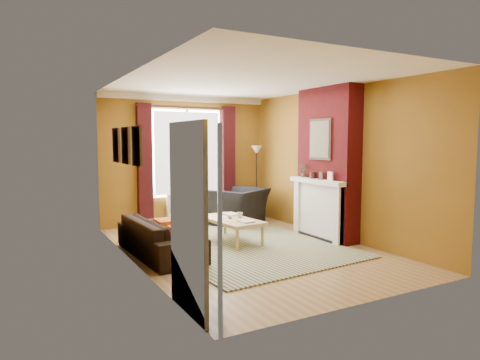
{
  "coord_description": "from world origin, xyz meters",
  "views": [
    {
      "loc": [
        -3.5,
        -6.18,
        1.84
      ],
      "look_at": [
        0.0,
        0.25,
        1.15
      ],
      "focal_mm": 32.0,
      "sensor_mm": 36.0,
      "label": 1
    }
  ],
  "objects_px": {
    "sofa": "(160,237)",
    "armchair": "(238,206)",
    "wicker_stool": "(218,213)",
    "floor_lamp": "(256,161)",
    "coffee_table": "(231,221)"
  },
  "relations": [
    {
      "from": "sofa",
      "to": "armchair",
      "type": "bearing_deg",
      "value": -56.99
    },
    {
      "from": "sofa",
      "to": "wicker_stool",
      "type": "height_order",
      "value": "sofa"
    },
    {
      "from": "sofa",
      "to": "wicker_stool",
      "type": "relative_size",
      "value": 5.01
    },
    {
      "from": "sofa",
      "to": "wicker_stool",
      "type": "distance_m",
      "value": 2.91
    },
    {
      "from": "armchair",
      "to": "floor_lamp",
      "type": "xyz_separation_m",
      "value": [
        0.67,
        0.32,
        0.96
      ]
    },
    {
      "from": "wicker_stool",
      "to": "sofa",
      "type": "bearing_deg",
      "value": -134.28
    },
    {
      "from": "sofa",
      "to": "armchair",
      "type": "xyz_separation_m",
      "value": [
        2.3,
        1.66,
        0.09
      ]
    },
    {
      "from": "wicker_stool",
      "to": "armchair",
      "type": "bearing_deg",
      "value": -57.43
    },
    {
      "from": "sofa",
      "to": "floor_lamp",
      "type": "height_order",
      "value": "floor_lamp"
    },
    {
      "from": "sofa",
      "to": "floor_lamp",
      "type": "distance_m",
      "value": 3.72
    },
    {
      "from": "armchair",
      "to": "floor_lamp",
      "type": "relative_size",
      "value": 0.7
    },
    {
      "from": "sofa",
      "to": "coffee_table",
      "type": "distance_m",
      "value": 1.39
    },
    {
      "from": "wicker_stool",
      "to": "floor_lamp",
      "type": "distance_m",
      "value": 1.48
    },
    {
      "from": "sofa",
      "to": "armchair",
      "type": "height_order",
      "value": "armchair"
    },
    {
      "from": "coffee_table",
      "to": "wicker_stool",
      "type": "relative_size",
      "value": 3.41
    }
  ]
}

